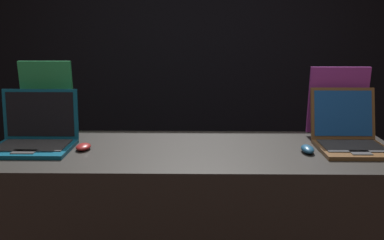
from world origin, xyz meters
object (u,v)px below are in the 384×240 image
at_px(promo_stand_front, 48,101).
at_px(mouse_back, 307,149).
at_px(mouse_front, 83,147).
at_px(promo_stand_back, 337,104).
at_px(laptop_front, 35,135).
at_px(laptop_back, 349,135).

xyz_separation_m(promo_stand_front, mouse_back, (1.36, -0.27, -0.18)).
bearing_deg(mouse_front, mouse_back, -1.50).
height_order(promo_stand_front, mouse_back, promo_stand_front).
distance_m(mouse_front, mouse_back, 1.10).
height_order(mouse_back, promo_stand_back, promo_stand_back).
distance_m(laptop_front, laptop_back, 1.59).
height_order(laptop_front, laptop_back, same).
height_order(laptop_front, mouse_front, laptop_front).
bearing_deg(laptop_back, promo_stand_back, 90.00).
bearing_deg(laptop_front, mouse_back, -2.82).
bearing_deg(mouse_back, laptop_front, 177.18).
bearing_deg(promo_stand_front, mouse_back, -11.10).
bearing_deg(mouse_front, laptop_front, 171.47).
bearing_deg(mouse_front, laptop_back, 2.52).
bearing_deg(promo_stand_front, promo_stand_back, 0.49).
relative_size(mouse_front, laptop_back, 0.26).
bearing_deg(laptop_back, promo_stand_front, 173.58).
height_order(mouse_front, promo_stand_back, promo_stand_back).
relative_size(laptop_back, mouse_back, 3.49).
height_order(laptop_back, mouse_back, laptop_back).
distance_m(laptop_front, promo_stand_back, 1.60).
relative_size(mouse_back, promo_stand_back, 0.27).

